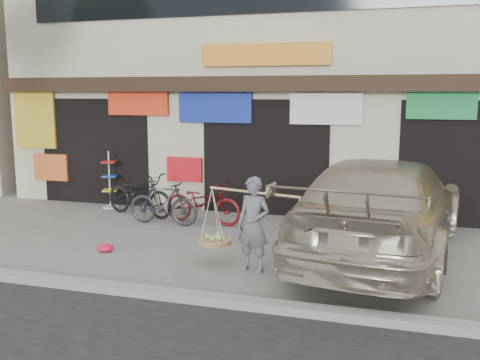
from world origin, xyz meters
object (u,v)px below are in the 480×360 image
(street_vendor, at_px, (253,229))
(bike_1, at_px, (163,203))
(bike_0, at_px, (139,194))
(bike_2, at_px, (203,202))
(suv, at_px, (382,207))
(display_rack, at_px, (110,185))

(street_vendor, bearing_deg, bike_1, 152.92)
(street_vendor, distance_m, bike_0, 4.70)
(street_vendor, relative_size, bike_2, 1.11)
(suv, relative_size, display_rack, 4.39)
(bike_1, xyz_separation_m, suv, (4.62, -0.90, 0.38))
(street_vendor, xyz_separation_m, suv, (1.93, 1.52, 0.16))
(bike_0, height_order, bike_2, bike_0)
(bike_2, xyz_separation_m, suv, (3.82, -1.24, 0.39))
(bike_2, distance_m, display_rack, 2.93)
(bike_1, distance_m, display_rack, 2.33)
(bike_2, distance_m, suv, 4.04)
(bike_0, distance_m, bike_2, 1.71)
(bike_1, xyz_separation_m, display_rack, (-2.00, 1.20, 0.08))
(suv, xyz_separation_m, display_rack, (-6.62, 2.10, -0.29))
(bike_0, relative_size, bike_2, 1.07)
(street_vendor, xyz_separation_m, bike_0, (-3.58, 3.05, -0.20))
(street_vendor, distance_m, bike_2, 3.35)
(display_rack, bearing_deg, suv, -17.61)
(bike_1, distance_m, bike_2, 0.87)
(street_vendor, xyz_separation_m, bike_2, (-1.89, 2.75, -0.23))
(street_vendor, relative_size, display_rack, 1.41)
(bike_2, height_order, display_rack, display_rack)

